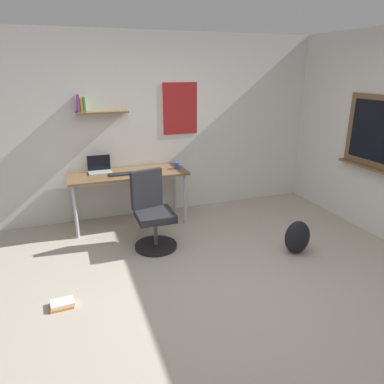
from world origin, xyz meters
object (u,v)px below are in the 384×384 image
object	(u,v)px
coffee_mug	(177,165)
backpack	(297,237)
office_chair	(153,215)
book_stack_on_floor	(62,304)
laptop	(100,169)
keyboard	(123,174)
computer_mouse	(143,172)
desk	(128,178)

from	to	relation	value
coffee_mug	backpack	distance (m)	1.92
office_chair	book_stack_on_floor	size ratio (longest dim) A/B	4.22
laptop	coffee_mug	world-z (taller)	laptop
keyboard	backpack	world-z (taller)	keyboard
backpack	keyboard	bearing A→B (deg)	140.34
office_chair	laptop	bearing A→B (deg)	118.02
computer_mouse	coffee_mug	world-z (taller)	coffee_mug
desk	computer_mouse	distance (m)	0.23
computer_mouse	backpack	xyz separation A→B (m)	(1.51, -1.48, -0.56)
laptop	computer_mouse	xyz separation A→B (m)	(0.56, -0.22, -0.04)
desk	keyboard	distance (m)	0.14
laptop	desk	bearing A→B (deg)	-21.95
desk	computer_mouse	size ratio (longest dim) A/B	15.45
laptop	computer_mouse	distance (m)	0.60
keyboard	computer_mouse	world-z (taller)	computer_mouse
office_chair	backpack	size ratio (longest dim) A/B	2.34
computer_mouse	backpack	distance (m)	2.19
coffee_mug	backpack	size ratio (longest dim) A/B	0.23
desk	office_chair	world-z (taller)	office_chair
laptop	backpack	bearing A→B (deg)	-39.47
laptop	backpack	distance (m)	2.75
office_chair	computer_mouse	world-z (taller)	office_chair
laptop	book_stack_on_floor	xyz separation A→B (m)	(-0.61, -1.85, -0.78)
keyboard	coffee_mug	size ratio (longest dim) A/B	4.02
desk	keyboard	xyz separation A→B (m)	(-0.08, -0.08, 0.08)
desk	coffee_mug	size ratio (longest dim) A/B	17.46
backpack	book_stack_on_floor	size ratio (longest dim) A/B	1.81
office_chair	backpack	xyz separation A→B (m)	(1.57, -0.76, -0.20)
desk	coffee_mug	bearing A→B (deg)	-2.10
desk	book_stack_on_floor	distance (m)	2.06
desk	laptop	bearing A→B (deg)	158.05
laptop	computer_mouse	bearing A→B (deg)	-21.54
keyboard	coffee_mug	xyz separation A→B (m)	(0.78, 0.05, 0.04)
desk	computer_mouse	world-z (taller)	computer_mouse
coffee_mug	book_stack_on_floor	distance (m)	2.49
desk	book_stack_on_floor	xyz separation A→B (m)	(-0.97, -1.70, -0.65)
office_chair	backpack	bearing A→B (deg)	-25.98
computer_mouse	laptop	bearing A→B (deg)	158.46
desk	book_stack_on_floor	bearing A→B (deg)	-119.60
desk	backpack	world-z (taller)	desk
desk	office_chair	bearing A→B (deg)	-80.14
desk	computer_mouse	xyz separation A→B (m)	(0.20, -0.08, 0.09)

